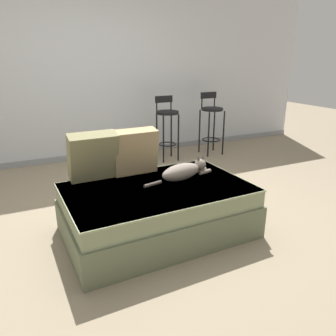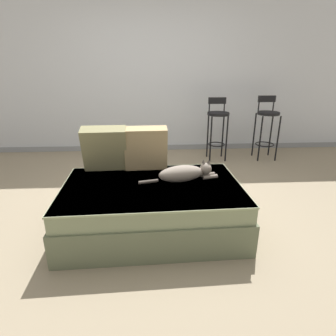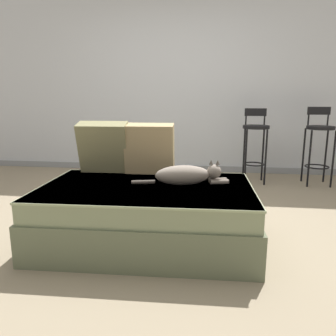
{
  "view_description": "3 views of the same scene",
  "coord_description": "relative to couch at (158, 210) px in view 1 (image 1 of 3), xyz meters",
  "views": [
    {
      "loc": [
        -1.05,
        -2.84,
        1.53
      ],
      "look_at": [
        0.15,
        -0.3,
        0.57
      ],
      "focal_mm": 35.0,
      "sensor_mm": 36.0,
      "label": 1
    },
    {
      "loc": [
        0.01,
        -2.7,
        1.47
      ],
      "look_at": [
        0.15,
        -0.3,
        0.57
      ],
      "focal_mm": 30.0,
      "sensor_mm": 36.0,
      "label": 2
    },
    {
      "loc": [
        0.48,
        -2.75,
        1.1
      ],
      "look_at": [
        0.15,
        -0.3,
        0.57
      ],
      "focal_mm": 35.0,
      "sensor_mm": 36.0,
      "label": 3
    }
  ],
  "objects": [
    {
      "name": "wall_baseboard_trim",
      "position": [
        0.0,
        2.6,
        -0.19
      ],
      "size": [
        8.0,
        0.02,
        0.09
      ],
      "primitive_type": "cube",
      "color": "gray",
      "rests_on": "ground"
    },
    {
      "name": "throw_pillow_middle",
      "position": [
        -0.05,
        0.41,
        0.44
      ],
      "size": [
        0.43,
        0.22,
        0.44
      ],
      "color": "tan",
      "rests_on": "couch"
    },
    {
      "name": "cat",
      "position": [
        0.3,
        0.08,
        0.3
      ],
      "size": [
        0.74,
        0.26,
        0.19
      ],
      "color": "gray",
      "rests_on": "couch"
    },
    {
      "name": "throw_pillow_corner",
      "position": [
        -0.46,
        0.4,
        0.45
      ],
      "size": [
        0.44,
        0.27,
        0.45
      ],
      "color": "#847F56",
      "rests_on": "couch"
    },
    {
      "name": "wall_back_panel",
      "position": [
        0.0,
        2.65,
        1.07
      ],
      "size": [
        8.0,
        0.1,
        2.6
      ],
      "primitive_type": "cube",
      "color": "silver",
      "rests_on": "ground"
    },
    {
      "name": "bar_stool_by_doorway",
      "position": [
        1.84,
        2.03,
        0.37
      ],
      "size": [
        0.34,
        0.34,
        0.99
      ],
      "color": "black",
      "rests_on": "ground"
    },
    {
      "name": "bar_stool_near_window",
      "position": [
        1.05,
        2.03,
        0.38
      ],
      "size": [
        0.34,
        0.34,
        0.97
      ],
      "color": "black",
      "rests_on": "ground"
    },
    {
      "name": "ground_plane",
      "position": [
        0.0,
        0.4,
        -0.23
      ],
      "size": [
        16.0,
        16.0,
        0.0
      ],
      "primitive_type": "plane",
      "color": "gray",
      "rests_on": "ground"
    },
    {
      "name": "couch",
      "position": [
        0.0,
        0.0,
        0.0
      ],
      "size": [
        1.65,
        1.08,
        0.45
      ],
      "color": "#636B50",
      "rests_on": "ground"
    }
  ]
}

